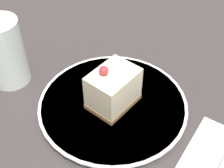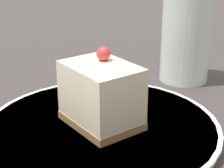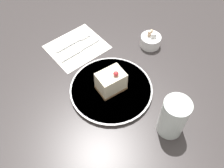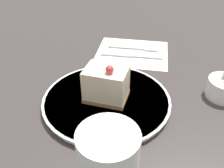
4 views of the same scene
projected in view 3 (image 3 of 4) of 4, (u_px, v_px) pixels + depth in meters
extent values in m
plane|color=#383333|center=(107.00, 102.00, 0.82)|extent=(4.00, 4.00, 0.00)
cylinder|color=white|center=(111.00, 89.00, 0.84)|extent=(0.27, 0.27, 0.01)
cylinder|color=white|center=(111.00, 89.00, 0.83)|extent=(0.28, 0.28, 0.00)
cube|color=olive|center=(111.00, 87.00, 0.83)|extent=(0.07, 0.09, 0.01)
cube|color=beige|center=(111.00, 81.00, 0.80)|extent=(0.07, 0.09, 0.06)
sphere|color=red|center=(116.00, 74.00, 0.77)|extent=(0.02, 0.02, 0.02)
cube|color=white|center=(77.00, 47.00, 0.97)|extent=(0.22, 0.24, 0.00)
cube|color=silver|center=(68.00, 45.00, 0.97)|extent=(0.03, 0.11, 0.00)
cube|color=silver|center=(84.00, 37.00, 1.00)|extent=(0.03, 0.05, 0.00)
cube|color=silver|center=(71.00, 55.00, 0.93)|extent=(0.03, 0.09, 0.00)
cube|color=silver|center=(90.00, 44.00, 0.97)|extent=(0.03, 0.09, 0.00)
cylinder|color=white|center=(150.00, 41.00, 0.96)|extent=(0.08, 0.08, 0.04)
cube|color=#D8B28C|center=(150.00, 33.00, 0.94)|extent=(0.01, 0.02, 0.02)
cube|color=white|center=(153.00, 36.00, 0.93)|extent=(0.02, 0.02, 0.02)
cylinder|color=silver|center=(173.00, 117.00, 0.71)|extent=(0.08, 0.08, 0.14)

